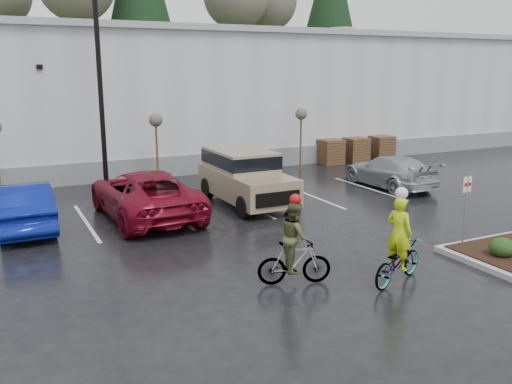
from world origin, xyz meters
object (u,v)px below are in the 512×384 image
fire_lane_sign (466,203)px  suv_tan (247,178)px  car_red (145,194)px  pallet_stack_a (330,152)px  car_blue (24,206)px  sapling_east (301,117)px  lamppost (98,54)px  cyclist_olive (295,252)px  sapling_mid (156,124)px  pallet_stack_b (356,150)px  pallet_stack_c (381,148)px  car_far_silver (389,171)px  cyclist_hivis (398,254)px

fire_lane_sign → suv_tan: 8.37m
car_red → suv_tan: (4.03, 0.14, 0.19)m
pallet_stack_a → car_blue: bearing=-159.6°
sapling_east → lamppost: bearing=-174.3°
car_blue → cyclist_olive: 9.68m
sapling_mid → pallet_stack_b: bearing=4.9°
pallet_stack_c → cyclist_olive: bearing=-135.0°
fire_lane_sign → pallet_stack_c: bearing=59.3°
car_red → cyclist_olive: size_ratio=2.67×
pallet_stack_a → car_red: car_red is taller
pallet_stack_a → sapling_mid: bearing=-174.3°
pallet_stack_c → fire_lane_sign: 16.07m
fire_lane_sign → cyclist_olive: bearing=-179.8°
sapling_east → suv_tan: sapling_east is taller
lamppost → pallet_stack_b: lamppost is taller
fire_lane_sign → cyclist_olive: (-5.64, -0.02, -0.58)m
pallet_stack_b → car_red: (-13.69, -6.24, 0.17)m
sapling_east → pallet_stack_c: sapling_east is taller
car_far_silver → pallet_stack_b: bearing=-113.5°
pallet_stack_c → cyclist_olive: 19.56m
lamppost → pallet_stack_a: (12.50, 2.00, -5.01)m
pallet_stack_a → cyclist_hivis: (-8.03, -14.86, 0.07)m
car_blue → suv_tan: size_ratio=0.92×
pallet_stack_a → suv_tan: 10.04m
car_far_silver → sapling_mid: bearing=-29.2°
pallet_stack_b → suv_tan: size_ratio=0.26×
fire_lane_sign → cyclist_hivis: (-3.33, -1.06, -0.66)m
lamppost → suv_tan: (4.54, -4.10, -4.66)m
car_red → cyclist_olive: (1.65, -7.58, -0.01)m
sapling_mid → sapling_east: size_ratio=1.00×
lamppost → sapling_mid: size_ratio=2.88×
lamppost → car_red: lamppost is taller
sapling_mid → suv_tan: (2.04, -5.10, -1.70)m
pallet_stack_a → cyclist_olive: 17.26m
car_blue → pallet_stack_a: bearing=-159.8°
sapling_east → car_far_silver: sapling_east is taller
pallet_stack_c → cyclist_olive: size_ratio=0.60×
sapling_mid → pallet_stack_a: bearing=5.7°
pallet_stack_a → fire_lane_sign: 14.60m
suv_tan → car_far_silver: 7.00m
sapling_mid → fire_lane_sign: bearing=-67.5°
pallet_stack_c → car_red: size_ratio=0.22×
suv_tan → cyclist_olive: (-2.38, -7.72, -0.20)m
suv_tan → cyclist_olive: 8.08m
pallet_stack_c → fire_lane_sign: fire_lane_sign is taller
lamppost → sapling_mid: (2.50, 1.00, -2.96)m
pallet_stack_b → fire_lane_sign: (-6.40, -13.80, 0.73)m
lamppost → cyclist_olive: (2.16, -11.82, -4.86)m
pallet_stack_a → car_far_silver: (-0.97, -6.08, 0.03)m
sapling_east → cyclist_olive: (-7.84, -12.82, -1.90)m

